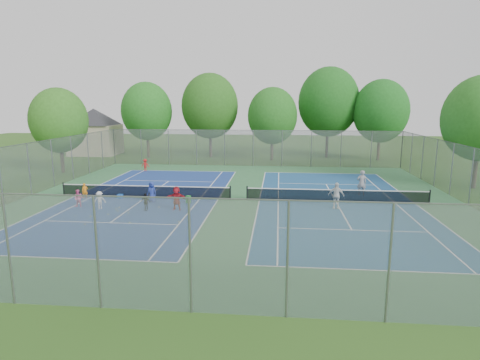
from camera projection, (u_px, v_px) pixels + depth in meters
The scene contains 40 objects.
ground at pixel (239, 200), 29.26m from camera, with size 120.00×120.00×0.00m, color #2C541A.
court_pad at pixel (239, 200), 29.26m from camera, with size 32.00×32.00×0.01m, color #31683D.
court_left at pixel (146, 198), 29.92m from camera, with size 10.97×23.77×0.01m, color navy.
court_right at pixel (336, 202), 28.59m from camera, with size 10.97×23.77×0.01m, color navy.
net_left at pixel (145, 192), 29.84m from camera, with size 12.87×0.10×0.91m, color black.
net_right at pixel (336, 196), 28.51m from camera, with size 12.87×0.10×0.91m, color black.
fence_north at pixel (253, 148), 44.51m from camera, with size 32.00×0.10×4.00m, color gray.
fence_south at pixel (190, 257), 13.25m from camera, with size 32.00×0.10×4.00m, color gray.
fence_west at pixel (29, 170), 30.40m from camera, with size 32.00×0.10×4.00m, color gray.
fence_east at pixel (471, 177), 27.35m from camera, with size 32.00×0.10×4.00m, color gray.
house at pixel (94, 123), 54.00m from camera, with size 11.03×11.03×7.30m.
tree_nw at pixel (147, 111), 50.96m from camera, with size 6.40×6.40×9.58m.
tree_nl at pixel (210, 106), 51.05m from camera, with size 7.20×7.20×10.69m.
tree_nc at pixel (272, 116), 48.56m from camera, with size 6.00×6.00×8.85m.
tree_nr at pixel (329, 102), 50.51m from camera, with size 7.60×7.60×11.42m.
tree_ne at pixel (381, 111), 48.19m from camera, with size 6.60×6.60×9.77m.
tree_side_w at pixel (59, 120), 39.84m from camera, with size 5.60×5.60×8.47m.
ball_crate at pixel (120, 196), 29.77m from camera, with size 0.34×0.34×0.30m, color blue.
ball_hopper at pixel (188, 200), 28.24m from camera, with size 0.28×0.28×0.55m, color green.
student_a at pixel (85, 191), 29.65m from camera, with size 0.42×0.27×1.14m, color orange.
student_b at pixel (78, 198), 27.15m from camera, with size 0.59×0.46×1.22m, color pink.
student_c at pixel (100, 200), 26.65m from camera, with size 0.79×0.45×1.22m, color beige.
student_d at pixel (146, 202), 26.34m from camera, with size 0.68×0.28×1.16m, color black.
student_e at pixel (152, 192), 28.62m from camera, with size 0.71×0.46×1.46m, color navy.
student_f at pixel (176, 198), 26.40m from camera, with size 1.48×0.47×1.60m, color maroon.
child_far_baseline at pixel (145, 165), 41.44m from camera, with size 0.83×0.47×1.28m, color red.
instructor at pixel (362, 183), 30.49m from camera, with size 0.72×0.47×1.97m, color gray.
teen_court_b at pixel (336, 196), 26.78m from camera, with size 1.05×0.44×1.79m, color silver.
tennis_ball_0 at pixel (119, 208), 27.03m from camera, with size 0.07×0.07×0.07m, color #D2DD33.
tennis_ball_1 at pixel (130, 223), 23.64m from camera, with size 0.07×0.07×0.07m, color #BADE33.
tennis_ball_2 at pixel (91, 217), 24.90m from camera, with size 0.07×0.07×0.07m, color #B5D631.
tennis_ball_3 at pixel (116, 209), 26.60m from camera, with size 0.07×0.07×0.07m, color #B7D431.
tennis_ball_4 at pixel (75, 216), 25.09m from camera, with size 0.07×0.07×0.07m, color #B3C92E.
tennis_ball_5 at pixel (85, 225), 23.27m from camera, with size 0.07×0.07×0.07m, color #CED331.
tennis_ball_6 at pixel (129, 213), 25.68m from camera, with size 0.07×0.07×0.07m, color #BBD832.
tennis_ball_7 at pixel (159, 207), 27.11m from camera, with size 0.07×0.07×0.07m, color yellow.
tennis_ball_8 at pixel (118, 211), 26.14m from camera, with size 0.07×0.07×0.07m, color #C3CF30.
tennis_ball_9 at pixel (108, 215), 25.32m from camera, with size 0.07×0.07×0.07m, color #A8CD2F.
tennis_ball_10 at pixel (179, 222), 23.80m from camera, with size 0.07×0.07×0.07m, color #CAD431.
tennis_ball_11 at pixel (81, 204), 27.92m from camera, with size 0.07×0.07×0.07m, color #A2C72E.
Camera 1 is at (2.86, -28.30, 7.02)m, focal length 30.00 mm.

